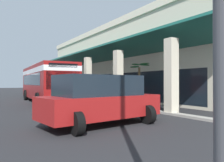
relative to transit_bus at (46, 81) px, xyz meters
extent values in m
plane|color=#262628|center=(-1.88, 7.06, -1.85)|extent=(120.00, 120.00, 0.00)
cube|color=#9E998E|center=(-1.73, 3.52, -1.79)|extent=(37.30, 0.50, 0.12)
cube|color=beige|center=(-1.73, 13.22, 1.82)|extent=(31.08, 13.32, 7.35)
cube|color=beige|center=(-1.73, 13.22, 5.79)|extent=(31.38, 13.62, 0.60)
cube|color=beige|center=(-14.68, 3.64, 0.17)|extent=(0.55, 0.55, 4.04)
cube|color=beige|center=(-9.50, 3.64, 0.17)|extent=(0.55, 0.55, 4.04)
cube|color=beige|center=(-4.32, 3.64, 0.17)|extent=(0.55, 0.55, 4.04)
cube|color=beige|center=(0.86, 3.64, 0.17)|extent=(0.55, 0.55, 4.04)
cube|color=beige|center=(6.04, 3.64, 0.17)|extent=(0.55, 0.55, 4.04)
cube|color=beige|center=(11.22, 3.64, 0.17)|extent=(0.55, 0.55, 4.04)
cube|color=#19594C|center=(-1.73, 4.96, 2.54)|extent=(31.08, 3.16, 0.82)
cube|color=#19232D|center=(-1.73, 6.60, -0.45)|extent=(26.11, 0.08, 2.40)
cube|color=maroon|center=(0.05, 0.00, -0.13)|extent=(11.13, 3.19, 2.75)
cube|color=white|center=(0.05, 0.00, 0.80)|extent=(11.15, 3.21, 0.36)
cube|color=#19232D|center=(-0.25, 0.01, 0.10)|extent=(9.38, 3.12, 0.90)
cube|color=#19232D|center=(5.51, -0.32, 0.00)|extent=(0.19, 2.24, 1.20)
cube|color=black|center=(5.52, -0.33, 0.97)|extent=(0.17, 1.94, 0.28)
cube|color=black|center=(5.64, -0.33, -1.40)|extent=(0.34, 2.46, 0.24)
cube|color=silver|center=(5.62, 0.56, -1.10)|extent=(0.07, 0.24, 0.16)
cube|color=silver|center=(5.51, -1.22, -1.10)|extent=(0.07, 0.24, 0.16)
cube|color=silver|center=(-1.44, 0.09, 1.37)|extent=(2.50, 1.92, 0.24)
cylinder|color=black|center=(3.75, 1.06, -1.35)|extent=(1.00, 0.30, 1.00)
cylinder|color=black|center=(3.60, -1.49, -1.35)|extent=(1.00, 0.30, 1.00)
cylinder|color=black|center=(-2.95, 1.45, -1.35)|extent=(1.00, 0.30, 1.00)
cylinder|color=black|center=(-3.10, -1.09, -1.35)|extent=(1.00, 0.30, 1.00)
cube|color=maroon|center=(11.92, -0.99, -1.10)|extent=(2.51, 5.00, 0.84)
cube|color=#19232D|center=(11.93, -1.09, -0.28)|extent=(2.09, 3.45, 0.80)
cylinder|color=black|center=(10.75, 0.52, -1.47)|extent=(0.76, 0.26, 0.76)
cylinder|color=black|center=(12.69, 0.75, -1.47)|extent=(0.76, 0.26, 0.76)
cylinder|color=black|center=(11.14, -2.72, -1.47)|extent=(0.76, 0.26, 0.76)
cylinder|color=black|center=(13.08, -2.49, -1.47)|extent=(0.76, 0.26, 0.76)
cylinder|color=#726651|center=(7.81, 0.19, -1.42)|extent=(0.16, 0.16, 0.86)
cylinder|color=#726651|center=(8.04, -0.11, -1.42)|extent=(0.16, 0.16, 0.86)
cube|color=gray|center=(7.92, 0.04, -0.68)|extent=(0.53, 0.30, 0.64)
sphere|color=tan|center=(7.92, 0.04, -0.24)|extent=(0.23, 0.23, 0.23)
cylinder|color=gray|center=(7.62, 0.04, -0.64)|extent=(0.09, 0.09, 0.58)
cylinder|color=gray|center=(8.23, 0.04, -0.64)|extent=(0.09, 0.09, 0.58)
cube|color=brown|center=(6.69, 5.07, -1.62)|extent=(0.76, 0.76, 0.46)
cylinder|color=#332319|center=(6.69, 5.07, -1.38)|extent=(0.65, 0.65, 0.02)
cylinder|color=brown|center=(6.69, 5.07, -0.21)|extent=(0.16, 0.16, 2.36)
ellipsoid|color=#195123|center=(7.15, 5.17, 1.21)|extent=(0.95, 0.41, 0.16)
ellipsoid|color=#195123|center=(6.73, 5.55, 1.17)|extent=(0.28, 0.96, 0.18)
ellipsoid|color=#195123|center=(6.22, 5.00, 1.03)|extent=(0.98, 0.35, 0.15)
ellipsoid|color=#195123|center=(6.72, 4.71, 1.17)|extent=(0.26, 0.73, 0.15)
camera|label=1|loc=(19.66, -5.23, -0.18)|focal=35.67mm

